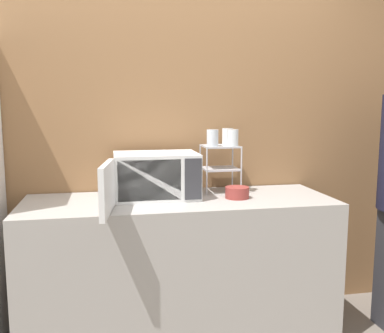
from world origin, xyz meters
TOP-DOWN VIEW (x-y plane):
  - wall_back at (0.00, 0.71)m, footprint 8.00×0.06m
  - counter at (0.00, 0.34)m, footprint 1.92×0.67m
  - microwave at (-0.15, 0.39)m, footprint 0.61×0.77m
  - dish_rack at (0.31, 0.52)m, footprint 0.24×0.22m
  - glass_front_left at (0.24, 0.46)m, footprint 0.08×0.08m
  - glass_back_right at (0.38, 0.58)m, footprint 0.08×0.08m
  - glass_front_right at (0.38, 0.45)m, footprint 0.08×0.08m
  - bowl at (0.36, 0.30)m, footprint 0.15×0.15m

SIDE VIEW (x-z plane):
  - counter at x=0.00m, z-range 0.00..0.91m
  - bowl at x=0.36m, z-range 0.91..0.98m
  - microwave at x=-0.15m, z-range 0.91..1.20m
  - dish_rack at x=0.31m, z-range 0.98..1.30m
  - glass_front_left at x=0.24m, z-range 1.23..1.34m
  - glass_back_right at x=0.38m, z-range 1.23..1.34m
  - glass_front_right at x=0.38m, z-range 1.23..1.34m
  - wall_back at x=0.00m, z-range 0.00..2.60m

